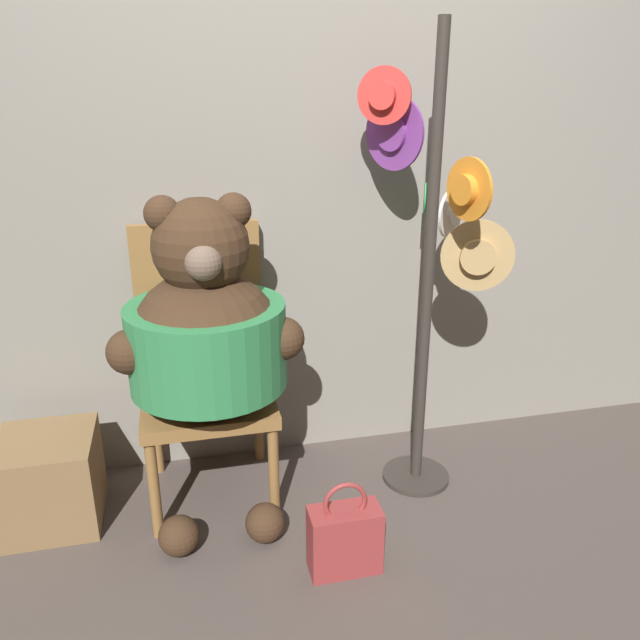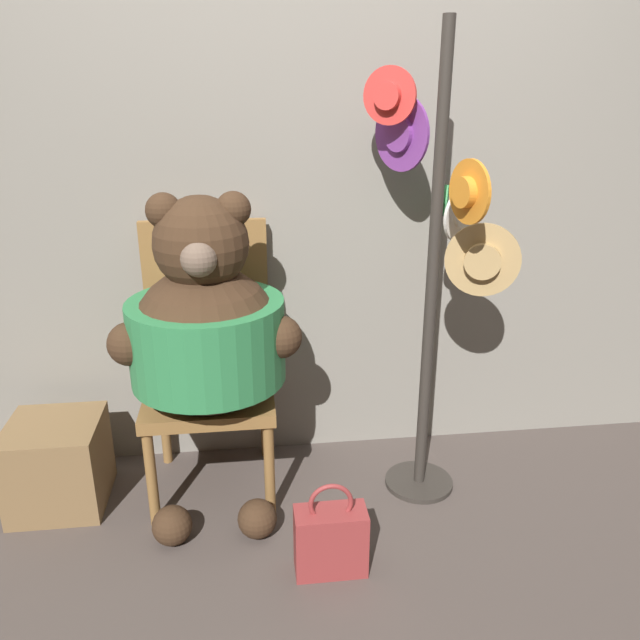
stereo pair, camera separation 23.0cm
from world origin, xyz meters
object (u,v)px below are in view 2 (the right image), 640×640
chair (209,356)px  teddy_bear (207,331)px  handbag_on_ground (331,539)px  hat_display_rack (436,251)px

chair → teddy_bear: bearing=-86.6°
teddy_bear → handbag_on_ground: bearing=-48.6°
teddy_bear → handbag_on_ground: teddy_bear is taller
teddy_bear → hat_display_rack: (0.85, 0.02, 0.27)m
chair → teddy_bear: size_ratio=0.87×
hat_display_rack → handbag_on_ground: (-0.45, -0.47, -0.87)m
chair → hat_display_rack: 0.98m
hat_display_rack → chair: bearing=169.8°
chair → handbag_on_ground: size_ratio=3.08×
teddy_bear → handbag_on_ground: (0.40, -0.45, -0.60)m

